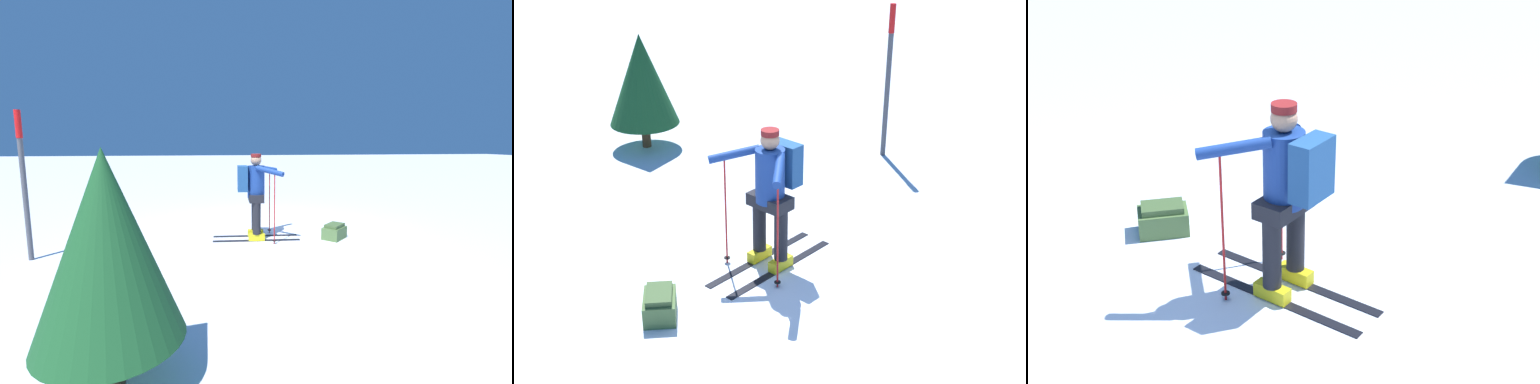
% 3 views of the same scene
% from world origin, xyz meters
% --- Properties ---
extents(ground_plane, '(80.00, 80.00, 0.00)m').
position_xyz_m(ground_plane, '(0.00, 0.00, 0.00)').
color(ground_plane, white).
extents(skier, '(1.64, 1.04, 1.60)m').
position_xyz_m(skier, '(-0.30, -0.39, 0.93)').
color(skier, black).
rests_on(skier, ground_plane).
extents(dropped_backpack, '(0.55, 0.55, 0.29)m').
position_xyz_m(dropped_backpack, '(1.20, -0.59, 0.13)').
color(dropped_backpack, '#4C6B38').
rests_on(dropped_backpack, ground_plane).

